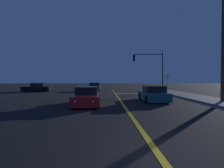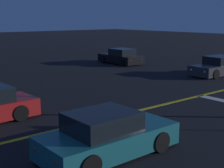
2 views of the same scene
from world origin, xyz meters
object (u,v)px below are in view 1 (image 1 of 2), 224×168
car_following_oncoming_charcoal (95,87)px  car_parked_curb_teal (153,94)px  car_far_approaching_red (87,97)px  street_sign_corner (167,81)px  car_side_waiting_black (37,88)px  utility_pole_right (224,32)px  traffic_signal_near_right (152,65)px

car_following_oncoming_charcoal → car_parked_curb_teal: size_ratio=1.01×
car_far_approaching_red → street_sign_corner: street_sign_corner is taller
car_following_oncoming_charcoal → street_sign_corner: 11.97m
car_side_waiting_black → car_far_approaching_red: same height
car_far_approaching_red → utility_pole_right: size_ratio=0.42×
car_parked_curb_teal → utility_pole_right: 7.46m
utility_pole_right → car_following_oncoming_charcoal: bearing=125.4°
car_parked_curb_teal → traffic_signal_near_right: traffic_signal_near_right is taller
car_parked_curb_teal → street_sign_corner: 8.89m
car_side_waiting_black → utility_pole_right: 25.17m
car_far_approaching_red → car_following_oncoming_charcoal: bearing=-90.3°
traffic_signal_near_right → utility_pole_right: (2.68, -11.97, 1.66)m
car_side_waiting_black → traffic_signal_near_right: size_ratio=0.73×
car_parked_curb_teal → car_side_waiting_black: same height
utility_pole_right → street_sign_corner: utility_pole_right is taller
street_sign_corner → car_side_waiting_black: bearing=164.5°
car_parked_curb_teal → car_side_waiting_black: 19.69m
car_parked_curb_teal → street_sign_corner: street_sign_corner is taller
car_following_oncoming_charcoal → car_side_waiting_black: size_ratio=1.00×
traffic_signal_near_right → utility_pole_right: 12.38m
car_side_waiting_black → traffic_signal_near_right: traffic_signal_near_right is taller
street_sign_corner → traffic_signal_near_right: bearing=114.6°
car_following_oncoming_charcoal → traffic_signal_near_right: (8.58, -3.89, 3.40)m
car_far_approaching_red → street_sign_corner: 13.75m
car_parked_curb_teal → car_following_oncoming_charcoal: bearing=111.7°
car_far_approaching_red → street_sign_corner: (9.48, 9.91, 1.08)m
street_sign_corner → car_following_oncoming_charcoal: bearing=145.9°
street_sign_corner → car_far_approaching_red: bearing=-133.7°
car_far_approaching_red → traffic_signal_near_right: size_ratio=0.78×
car_far_approaching_red → utility_pole_right: bearing=-177.7°
street_sign_corner → car_parked_curb_teal: bearing=-116.5°
car_side_waiting_black → utility_pole_right: (20.05, -14.35, 5.06)m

